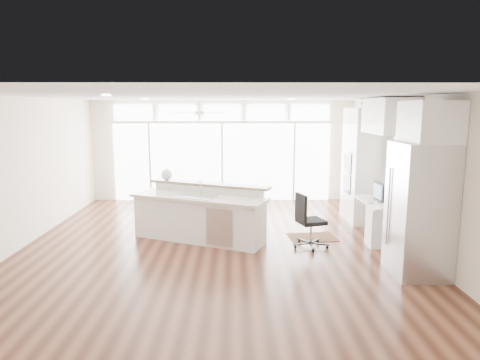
{
  "coord_description": "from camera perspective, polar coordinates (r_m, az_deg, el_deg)",
  "views": [
    {
      "loc": [
        0.36,
        -7.53,
        2.5
      ],
      "look_at": [
        0.45,
        0.6,
        1.12
      ],
      "focal_mm": 32.0,
      "sensor_mm": 36.0,
      "label": 1
    }
  ],
  "objects": [
    {
      "name": "floor",
      "position": [
        7.95,
        -3.21,
        -8.81
      ],
      "size": [
        7.0,
        8.0,
        0.02
      ],
      "primitive_type": "cube",
      "color": "#3E1E13",
      "rests_on": "ground"
    },
    {
      "name": "ceiling",
      "position": [
        7.55,
        -3.4,
        11.11
      ],
      "size": [
        7.0,
        8.0,
        0.02
      ],
      "primitive_type": "cube",
      "color": "silver",
      "rests_on": "wall_back"
    },
    {
      "name": "wall_back",
      "position": [
        11.6,
        -2.39,
        3.91
      ],
      "size": [
        7.0,
        0.04,
        2.7
      ],
      "primitive_type": "cube",
      "color": "#F0E6D0",
      "rests_on": "floor"
    },
    {
      "name": "wall_front",
      "position": [
        3.73,
        -6.16,
        -8.37
      ],
      "size": [
        7.0,
        0.04,
        2.7
      ],
      "primitive_type": "cube",
      "color": "#F0E6D0",
      "rests_on": "floor"
    },
    {
      "name": "wall_left",
      "position": [
        8.54,
        -27.46,
        0.79
      ],
      "size": [
        0.04,
        8.0,
        2.7
      ],
      "primitive_type": "cube",
      "color": "#F0E6D0",
      "rests_on": "floor"
    },
    {
      "name": "wall_right",
      "position": [
        8.24,
        21.79,
        0.9
      ],
      "size": [
        0.04,
        8.0,
        2.7
      ],
      "primitive_type": "cube",
      "color": "#F0E6D0",
      "rests_on": "floor"
    },
    {
      "name": "glass_wall",
      "position": [
        11.57,
        -2.39,
        2.4
      ],
      "size": [
        5.8,
        0.06,
        2.08
      ],
      "primitive_type": "cube",
      "color": "white",
      "rests_on": "wall_back"
    },
    {
      "name": "transom_row",
      "position": [
        11.48,
        -2.44,
        9.0
      ],
      "size": [
        5.9,
        0.06,
        0.4
      ],
      "primitive_type": "cube",
      "color": "white",
      "rests_on": "wall_back"
    },
    {
      "name": "desk_window",
      "position": [
        8.48,
        20.86,
        2.55
      ],
      "size": [
        0.04,
        0.85,
        0.85
      ],
      "primitive_type": "cube",
      "color": "white",
      "rests_on": "wall_right"
    },
    {
      "name": "ceiling_fan",
      "position": [
        10.37,
        -5.44,
        9.46
      ],
      "size": [
        1.16,
        1.16,
        0.32
      ],
      "primitive_type": "cube",
      "color": "silver",
      "rests_on": "ceiling"
    },
    {
      "name": "recessed_lights",
      "position": [
        7.75,
        -3.33,
        10.93
      ],
      "size": [
        3.4,
        3.0,
        0.02
      ],
      "primitive_type": "cube",
      "color": "beige",
      "rests_on": "ceiling"
    },
    {
      "name": "oven_cabinet",
      "position": [
        9.83,
        16.02,
        1.93
      ],
      "size": [
        0.64,
        1.2,
        2.5
      ],
      "primitive_type": "cube",
      "color": "white",
      "rests_on": "floor"
    },
    {
      "name": "desk_nook",
      "position": [
        8.58,
        18.34,
        -5.2
      ],
      "size": [
        0.72,
        1.3,
        0.76
      ],
      "primitive_type": "cube",
      "color": "white",
      "rests_on": "floor"
    },
    {
      "name": "upper_cabinets",
      "position": [
        8.33,
        19.32,
        8.05
      ],
      "size": [
        0.64,
        1.3,
        0.64
      ],
      "primitive_type": "cube",
      "color": "white",
      "rests_on": "wall_right"
    },
    {
      "name": "refrigerator",
      "position": [
        6.93,
        22.83,
        -3.65
      ],
      "size": [
        0.76,
        0.9,
        2.0
      ],
      "primitive_type": "cube",
      "color": "#BCBCC1",
      "rests_on": "floor"
    },
    {
      "name": "fridge_cabinet",
      "position": [
        6.8,
        24.01,
        7.11
      ],
      "size": [
        0.64,
        0.9,
        0.6
      ],
      "primitive_type": "cube",
      "color": "white",
      "rests_on": "wall_right"
    },
    {
      "name": "framed_photos",
      "position": [
        9.07,
        19.39,
        2.1
      ],
      "size": [
        0.06,
        0.22,
        0.8
      ],
      "primitive_type": "cube",
      "color": "black",
      "rests_on": "wall_right"
    },
    {
      "name": "kitchen_island",
      "position": [
        8.17,
        -5.5,
        -4.46
      ],
      "size": [
        2.8,
        1.96,
        1.04
      ],
      "primitive_type": "cube",
      "rotation": [
        0.0,
        0.0,
        -0.41
      ],
      "color": "white",
      "rests_on": "floor"
    },
    {
      "name": "rug",
      "position": [
        8.53,
        9.62,
        -7.54
      ],
      "size": [
        0.96,
        0.74,
        0.01
      ],
      "primitive_type": "cube",
      "rotation": [
        0.0,
        0.0,
        0.12
      ],
      "color": "#321B0F",
      "rests_on": "floor"
    },
    {
      "name": "office_chair",
      "position": [
        7.82,
        9.47,
        -5.39
      ],
      "size": [
        0.63,
        0.6,
        0.98
      ],
      "primitive_type": "cube",
      "rotation": [
        0.0,
        0.0,
        0.29
      ],
      "color": "black",
      "rests_on": "floor"
    },
    {
      "name": "fishbowl",
      "position": [
        8.86,
        -9.74,
        0.74
      ],
      "size": [
        0.28,
        0.28,
        0.23
      ],
      "primitive_type": "sphere",
      "rotation": [
        0.0,
        0.0,
        -0.27
      ],
      "color": "white",
      "rests_on": "kitchen_island"
    },
    {
      "name": "monitor",
      "position": [
        8.43,
        18.02,
        -1.47
      ],
      "size": [
        0.11,
        0.46,
        0.38
      ],
      "primitive_type": "cube",
      "rotation": [
        0.0,
        0.0,
        0.08
      ],
      "color": "black",
      "rests_on": "desk_nook"
    },
    {
      "name": "keyboard",
      "position": [
        8.41,
        16.86,
        -2.69
      ],
      "size": [
        0.17,
        0.34,
        0.02
      ],
      "primitive_type": "cube",
      "rotation": [
        0.0,
        0.0,
        -0.14
      ],
      "color": "silver",
      "rests_on": "desk_nook"
    },
    {
      "name": "potted_plant",
      "position": [
        9.75,
        16.39,
        9.92
      ],
      "size": [
        0.3,
        0.32,
        0.24
      ],
      "primitive_type": "imported",
      "rotation": [
        0.0,
        0.0,
        -0.08
      ],
      "color": "#265022",
      "rests_on": "oven_cabinet"
    }
  ]
}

